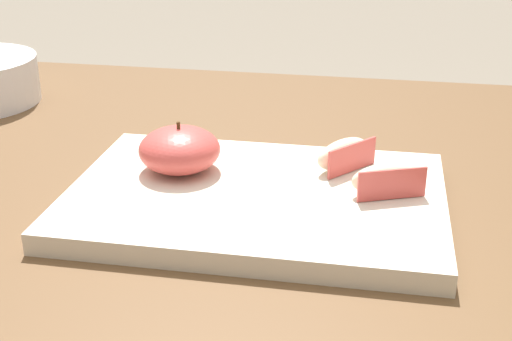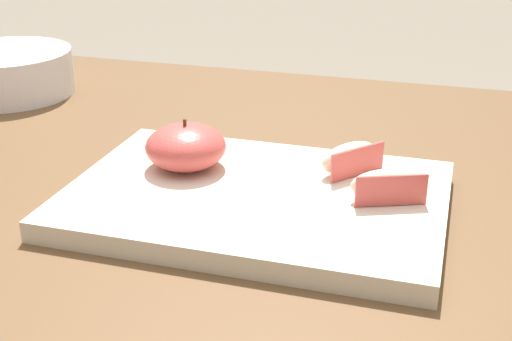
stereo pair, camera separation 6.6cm
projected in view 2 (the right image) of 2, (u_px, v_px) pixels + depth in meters
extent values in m
cube|color=brown|center=(219.00, 187.00, 0.76)|extent=(1.38, 0.82, 0.03)
cube|color=beige|center=(256.00, 199.00, 0.68)|extent=(0.36, 0.25, 0.02)
ellipsoid|color=#D14C47|center=(186.00, 147.00, 0.71)|extent=(0.08, 0.08, 0.05)
cylinder|color=#4C3319|center=(185.00, 124.00, 0.70)|extent=(0.00, 0.00, 0.01)
ellipsoid|color=beige|center=(349.00, 158.00, 0.71)|extent=(0.06, 0.07, 0.03)
cube|color=#D14C47|center=(358.00, 162.00, 0.70)|extent=(0.04, 0.05, 0.03)
ellipsoid|color=beige|center=(388.00, 185.00, 0.65)|extent=(0.07, 0.05, 0.03)
cube|color=#D14C47|center=(391.00, 190.00, 0.63)|extent=(0.06, 0.03, 0.03)
cylinder|color=white|center=(6.00, 72.00, 1.01)|extent=(0.19, 0.19, 0.06)
cylinder|color=white|center=(6.00, 68.00, 1.01)|extent=(0.15, 0.15, 0.05)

